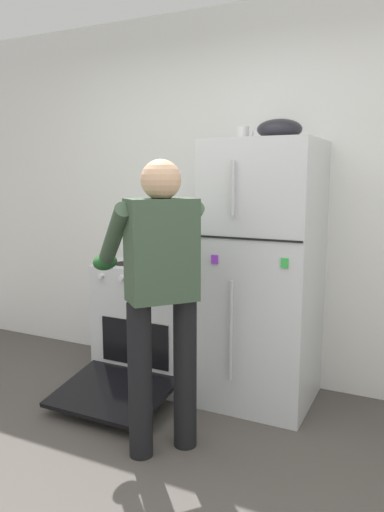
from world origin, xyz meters
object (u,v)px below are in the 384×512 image
(person_cook, at_px, (159,280))
(mixing_bowl, at_px, (280,129))
(coffee_mug, at_px, (243,134))
(pepper_mill, at_px, (137,246))
(refrigerator, at_px, (264,274))
(stove_range, at_px, (157,322))
(red_pot, at_px, (173,256))

(person_cook, distance_m, mixing_bowl, 1.25)
(coffee_mug, height_order, mixing_bowl, mixing_bowl)
(coffee_mug, bearing_deg, pepper_mill, 170.89)
(refrigerator, xyz_separation_m, coffee_mug, (-0.18, 0.05, 0.92))
(stove_range, relative_size, red_pot, 3.40)
(stove_range, xyz_separation_m, coffee_mug, (0.64, 0.07, 1.35))
(refrigerator, distance_m, mixing_bowl, 0.94)
(stove_range, bearing_deg, coffee_mug, 6.08)
(stove_range, distance_m, coffee_mug, 1.49)
(mixing_bowl, bearing_deg, refrigerator, -179.79)
(pepper_mill, bearing_deg, refrigerator, -10.21)
(mixing_bowl, bearing_deg, coffee_mug, 169.01)
(pepper_mill, xyz_separation_m, mixing_bowl, (1.19, -0.20, 0.83))
(coffee_mug, bearing_deg, refrigerator, -15.83)
(stove_range, bearing_deg, mixing_bowl, 1.13)
(stove_range, relative_size, pepper_mill, 7.84)
(stove_range, height_order, mixing_bowl, mixing_bowl)
(pepper_mill, height_order, mixing_bowl, mixing_bowl)
(coffee_mug, relative_size, mixing_bowl, 0.40)
(red_pot, bearing_deg, coffee_mug, 11.89)
(refrigerator, relative_size, red_pot, 4.92)
(person_cook, bearing_deg, red_pot, 113.22)
(refrigerator, height_order, stove_range, refrigerator)
(person_cook, bearing_deg, stove_range, 121.31)
(red_pot, distance_m, pepper_mill, 0.52)
(person_cook, relative_size, coffee_mug, 14.28)
(person_cook, height_order, red_pot, person_cook)
(mixing_bowl, bearing_deg, person_cook, -115.44)
(red_pot, relative_size, mixing_bowl, 1.26)
(coffee_mug, relative_size, pepper_mill, 0.73)
(person_cook, bearing_deg, mixing_bowl, 64.56)
(stove_range, xyz_separation_m, person_cook, (0.50, -0.82, 0.53))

